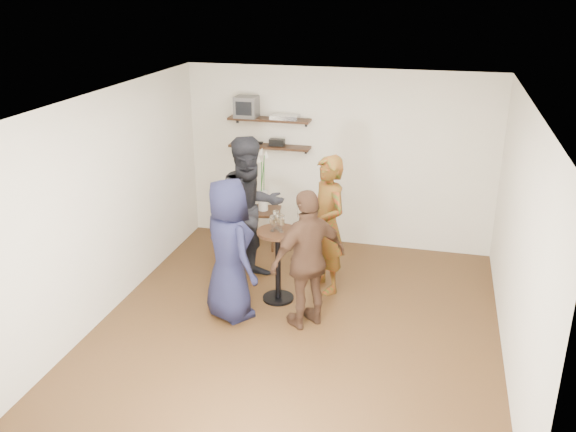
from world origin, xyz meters
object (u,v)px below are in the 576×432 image
(drinks_table, at_px, (278,256))
(person_brown, at_px, (308,260))
(person_navy, at_px, (229,250))
(crt_monitor, at_px, (247,107))
(dvd_deck, at_px, (285,117))
(person_plaid, at_px, (327,225))
(radio, at_px, (277,142))
(side_table, at_px, (263,216))
(person_dark, at_px, (251,210))

(drinks_table, relative_size, person_brown, 0.57)
(drinks_table, height_order, person_navy, person_navy)
(person_brown, bearing_deg, crt_monitor, -103.67)
(dvd_deck, relative_size, person_navy, 0.24)
(person_plaid, bearing_deg, crt_monitor, -173.60)
(crt_monitor, bearing_deg, radio, 0.00)
(dvd_deck, xyz_separation_m, side_table, (-0.25, -0.31, -1.42))
(drinks_table, bearing_deg, person_brown, -44.59)
(radio, bearing_deg, person_brown, -66.90)
(person_plaid, bearing_deg, radio, 176.23)
(side_table, bearing_deg, person_dark, -81.84)
(radio, distance_m, drinks_table, 2.13)
(person_plaid, bearing_deg, drinks_table, -90.00)
(person_navy, bearing_deg, drinks_table, -90.00)
(radio, distance_m, person_plaid, 1.86)
(person_brown, bearing_deg, dvd_deck, -114.89)
(radio, height_order, side_table, radio)
(crt_monitor, relative_size, person_navy, 0.19)
(dvd_deck, xyz_separation_m, person_brown, (0.87, -2.32, -1.08))
(person_plaid, distance_m, person_navy, 1.35)
(crt_monitor, distance_m, person_brown, 2.98)
(side_table, distance_m, person_dark, 1.19)
(crt_monitor, height_order, radio, crt_monitor)
(radio, distance_m, side_table, 1.10)
(radio, xyz_separation_m, person_dark, (0.02, -1.38, -0.55))
(person_dark, bearing_deg, side_table, 52.01)
(radio, relative_size, person_brown, 0.14)
(crt_monitor, distance_m, person_dark, 1.80)
(person_plaid, bearing_deg, side_table, -173.50)
(person_brown, bearing_deg, person_dark, -89.63)
(radio, distance_m, person_dark, 1.49)
(person_dark, bearing_deg, person_brown, -90.37)
(crt_monitor, relative_size, person_dark, 0.17)
(dvd_deck, relative_size, person_plaid, 0.23)
(drinks_table, distance_m, person_dark, 0.77)
(dvd_deck, distance_m, person_dark, 1.67)
(person_dark, distance_m, person_navy, 0.99)
(dvd_deck, xyz_separation_m, person_navy, (-0.05, -2.36, -1.05))
(person_plaid, height_order, person_navy, person_plaid)
(side_table, distance_m, person_plaid, 1.66)
(crt_monitor, height_order, dvd_deck, crt_monitor)
(dvd_deck, distance_m, radio, 0.40)
(radio, bearing_deg, crt_monitor, 180.00)
(side_table, xyz_separation_m, drinks_table, (0.64, -1.54, 0.12))
(dvd_deck, relative_size, person_dark, 0.21)
(crt_monitor, bearing_deg, person_plaid, -43.84)
(drinks_table, height_order, person_brown, person_brown)
(drinks_table, bearing_deg, side_table, 112.57)
(radio, xyz_separation_m, person_brown, (0.99, -2.32, -0.70))
(person_plaid, relative_size, person_brown, 1.08)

